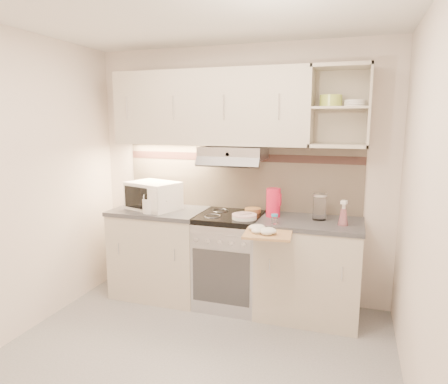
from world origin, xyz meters
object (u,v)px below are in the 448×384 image
object	(u,v)px
electric_range	(230,260)
microwave	(153,196)
spray_bottle	(343,215)
watering_can	(150,205)
cutting_board	(268,234)
pink_pitcher	(273,202)
glass_jar	(319,207)
plate_stack	(244,216)

from	to	relation	value
electric_range	microwave	world-z (taller)	microwave
electric_range	spray_bottle	xyz separation A→B (m)	(1.03, -0.08, 0.54)
watering_can	cutting_board	size ratio (longest dim) A/B	0.65
watering_can	electric_range	bearing A→B (deg)	-2.71
pink_pitcher	watering_can	bearing A→B (deg)	-153.01
microwave	spray_bottle	xyz separation A→B (m)	(1.84, -0.07, -0.05)
electric_range	watering_can	xyz separation A→B (m)	(-0.75, -0.18, 0.53)
pink_pitcher	glass_jar	world-z (taller)	pink_pitcher
electric_range	plate_stack	xyz separation A→B (m)	(0.17, -0.12, 0.47)
spray_bottle	plate_stack	bearing A→B (deg)	-161.25
microwave	pink_pitcher	distance (m)	1.21
spray_bottle	pink_pitcher	bearing A→B (deg)	-175.53
watering_can	spray_bottle	distance (m)	1.79
watering_can	spray_bottle	world-z (taller)	spray_bottle
watering_can	pink_pitcher	size ratio (longest dim) A/B	0.93
watering_can	cutting_board	bearing A→B (deg)	-28.06
plate_stack	cutting_board	world-z (taller)	plate_stack
watering_can	pink_pitcher	xyz separation A→B (m)	(1.16, 0.23, 0.06)
plate_stack	cutting_board	distance (m)	0.43
glass_jar	cutting_board	xyz separation A→B (m)	(-0.36, -0.49, -0.15)
spray_bottle	watering_can	bearing A→B (deg)	-160.68
watering_can	spray_bottle	size ratio (longest dim) A/B	1.06
plate_stack	glass_jar	bearing A→B (deg)	14.93
pink_pitcher	cutting_board	distance (m)	0.51
watering_can	glass_jar	distance (m)	1.59
glass_jar	spray_bottle	distance (m)	0.25
electric_range	microwave	xyz separation A→B (m)	(-0.81, -0.01, 0.59)
plate_stack	electric_range	bearing A→B (deg)	145.06
watering_can	glass_jar	world-z (taller)	glass_jar
microwave	glass_jar	xyz separation A→B (m)	(1.63, 0.06, -0.02)
watering_can	pink_pitcher	distance (m)	1.18
microwave	cutting_board	world-z (taller)	microwave
glass_jar	cutting_board	distance (m)	0.63
spray_bottle	cutting_board	distance (m)	0.69
pink_pitcher	spray_bottle	xyz separation A→B (m)	(0.63, -0.13, -0.04)
glass_jar	microwave	bearing A→B (deg)	-177.85
cutting_board	plate_stack	bearing A→B (deg)	126.94
spray_bottle	cutting_board	world-z (taller)	spray_bottle
watering_can	plate_stack	size ratio (longest dim) A/B	1.09
spray_bottle	electric_range	bearing A→B (deg)	-168.32
pink_pitcher	spray_bottle	size ratio (longest dim) A/B	1.14
microwave	pink_pitcher	world-z (taller)	microwave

